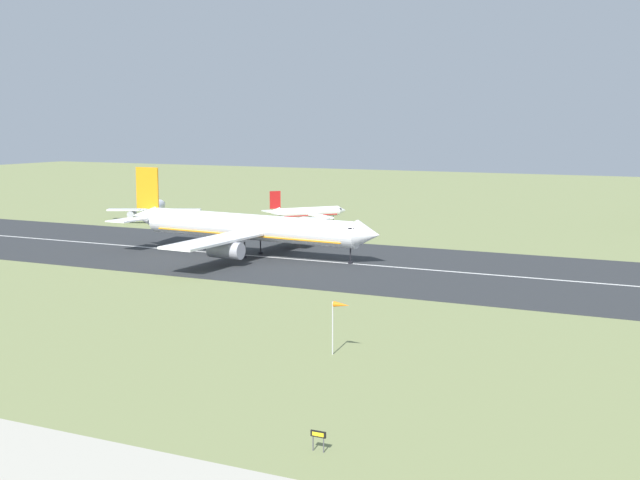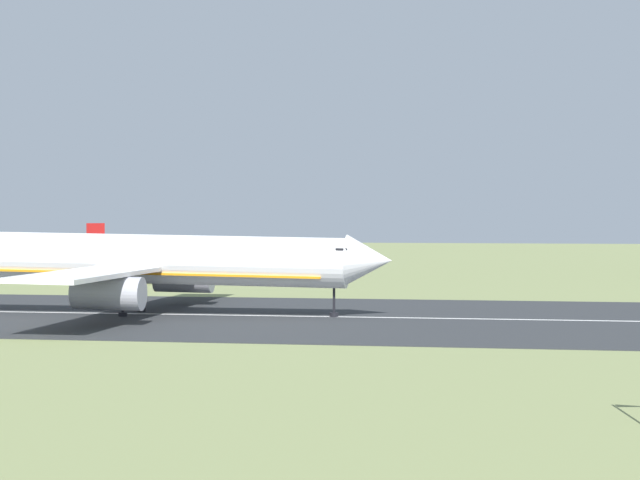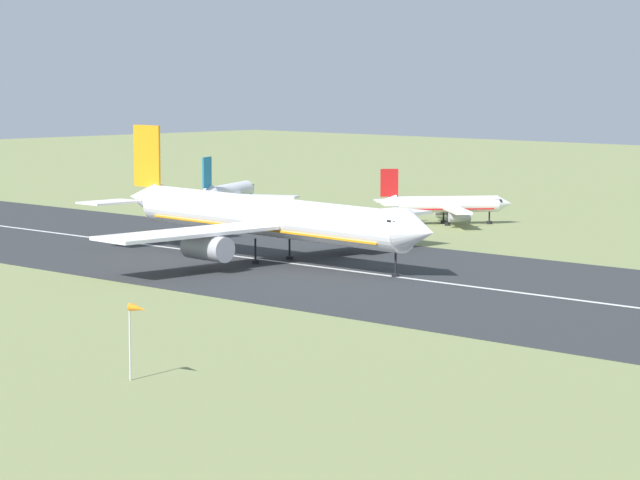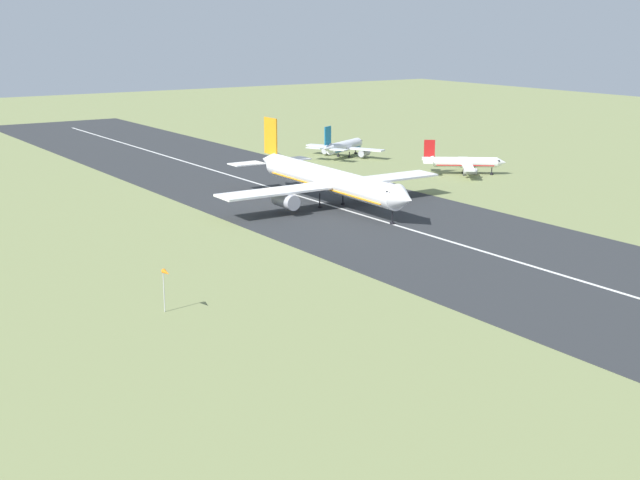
{
  "view_description": "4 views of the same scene",
  "coord_description": "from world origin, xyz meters",
  "views": [
    {
      "loc": [
        51.98,
        -18.69,
        24.62
      ],
      "look_at": [
        -5.14,
        93.58,
        7.68
      ],
      "focal_mm": 50.0,
      "sensor_mm": 36.0,
      "label": 1
    },
    {
      "loc": [
        6.85,
        4.78,
        9.9
      ],
      "look_at": [
        -8.91,
        92.96,
        7.84
      ],
      "focal_mm": 70.0,
      "sensor_mm": 36.0,
      "label": 2
    },
    {
      "loc": [
        98.79,
        -3.8,
        22.65
      ],
      "look_at": [
        -1.85,
        96.98,
        6.73
      ],
      "focal_mm": 85.0,
      "sensor_mm": 36.0,
      "label": 3
    },
    {
      "loc": [
        113.06,
        20.66,
        36.29
      ],
      "look_at": [
        5.37,
        91.73,
        4.43
      ],
      "focal_mm": 50.0,
      "sensor_mm": 36.0,
      "label": 4
    }
  ],
  "objects": [
    {
      "name": "windsock_pole",
      "position": [
        12.4,
        63.81,
        5.1
      ],
      "size": [
        2.04,
        0.66,
        5.78
      ],
      "color": "#B7B7BC",
      "rests_on": "ground_plane"
    },
    {
      "name": "airplane_parked_west",
      "position": [
        -45.85,
        167.23,
        2.93
      ],
      "size": [
        19.25,
        19.62,
        8.35
      ],
      "color": "white",
      "rests_on": "ground_plane"
    },
    {
      "name": "airplane_landing",
      "position": [
        -32.58,
        119.03,
        5.2
      ],
      "size": [
        52.27,
        50.11,
        15.7
      ],
      "color": "white",
      "rests_on": "ground_plane"
    },
    {
      "name": "airplane_parked_east",
      "position": [
        -84.98,
        159.07,
        2.89
      ],
      "size": [
        22.03,
        22.22,
        9.27
      ],
      "color": "silver",
      "rests_on": "ground_plane"
    },
    {
      "name": "runway_centreline",
      "position": [
        0.0,
        119.23,
        0.07
      ],
      "size": [
        385.78,
        0.7,
        0.01
      ],
      "primitive_type": "cube",
      "color": "silver",
      "rests_on": "runway_strip"
    },
    {
      "name": "runway_strip",
      "position": [
        0.0,
        119.23,
        0.03
      ],
      "size": [
        428.64,
        48.01,
        0.06
      ],
      "primitive_type": "cube",
      "color": "#2B2D30",
      "rests_on": "ground_plane"
    }
  ]
}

